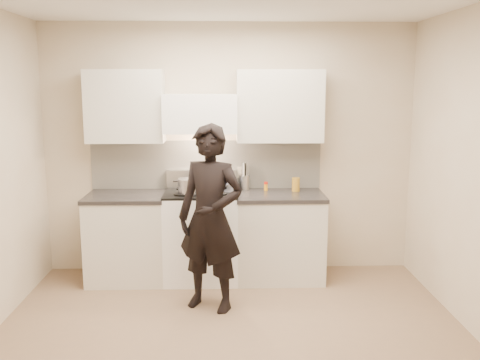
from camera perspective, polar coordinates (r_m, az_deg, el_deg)
name	(u,v)px	position (r m, az deg, el deg)	size (l,w,h in m)	color
ground_plane	(232,340)	(4.54, -0.89, -16.67)	(4.00, 4.00, 0.00)	#81654B
room_shell	(224,140)	(4.45, -1.75, 4.32)	(4.04, 3.54, 2.70)	beige
stove	(201,235)	(5.71, -4.14, -5.88)	(0.76, 0.65, 0.96)	white
counter_right	(279,236)	(5.73, 4.23, -5.94)	(0.92, 0.67, 0.92)	silver
counter_left	(128,237)	(5.80, -11.91, -5.96)	(0.82, 0.67, 0.92)	silver
wok	(215,178)	(5.71, -2.69, 0.23)	(0.40, 0.49, 0.32)	#A2A4B4
stock_pot	(189,186)	(5.44, -5.47, -0.64)	(0.32, 0.27, 0.15)	#A2A4B4
utensil_crock	(244,181)	(5.81, 0.46, -0.13)	(0.11, 0.11, 0.29)	silver
spice_jar	(266,186)	(5.77, 2.78, -0.65)	(0.04, 0.04, 0.09)	orange
oil_glass	(296,184)	(5.75, 5.98, -0.47)	(0.08, 0.08, 0.15)	#B38122
person	(210,218)	(4.86, -3.18, -4.09)	(0.62, 0.41, 1.71)	black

